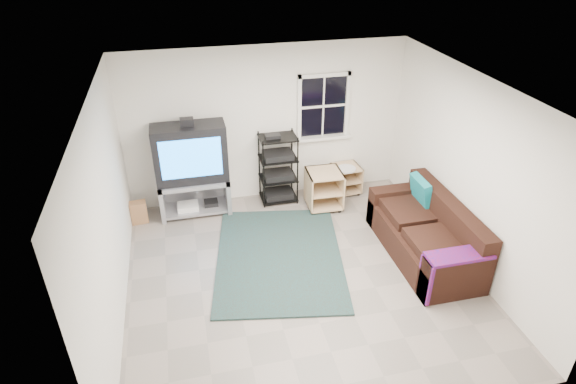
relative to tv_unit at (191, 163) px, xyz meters
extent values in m
plane|color=gray|center=(1.27, -2.00, -0.90)|extent=(4.60, 4.60, 0.00)
plane|color=white|center=(1.27, -2.00, 1.70)|extent=(4.60, 4.60, 0.00)
plane|color=white|center=(1.27, 0.30, 0.40)|extent=(4.60, 0.00, 4.60)
plane|color=white|center=(1.27, -4.30, 0.40)|extent=(4.60, 0.00, 4.60)
plane|color=white|center=(-1.03, -2.00, 0.40)|extent=(0.00, 4.60, 4.60)
plane|color=white|center=(3.57, -2.00, 0.40)|extent=(0.00, 4.60, 4.60)
cube|color=black|center=(2.22, 0.29, 0.65)|extent=(0.80, 0.01, 1.02)
cube|color=silver|center=(2.22, 0.27, 1.17)|extent=(0.88, 0.06, 0.06)
cube|color=silver|center=(2.22, 0.25, 0.10)|extent=(0.98, 0.14, 0.05)
cube|color=silver|center=(1.81, 0.27, 0.65)|extent=(0.06, 0.06, 1.10)
cube|color=silver|center=(2.63, 0.27, 0.65)|extent=(0.06, 0.06, 1.10)
cube|color=silver|center=(2.22, 0.27, 0.65)|extent=(0.78, 0.04, 0.04)
cube|color=#95959C|center=(0.00, -0.01, -0.32)|extent=(1.12, 0.56, 0.07)
cube|color=#95959C|center=(-0.53, -0.01, -0.59)|extent=(0.07, 0.56, 0.62)
cube|color=#95959C|center=(0.53, -0.01, -0.59)|extent=(0.07, 0.56, 0.62)
cube|color=#95959C|center=(0.00, -0.01, -0.82)|extent=(0.98, 0.51, 0.04)
cube|color=#95959C|center=(0.00, 0.25, -0.59)|extent=(1.12, 0.04, 0.62)
cube|color=silver|center=(-0.13, -0.05, -0.76)|extent=(0.34, 0.27, 0.09)
cube|color=black|center=(0.25, -0.01, -0.77)|extent=(0.22, 0.20, 0.07)
cube|color=black|center=(0.00, -0.01, 0.17)|extent=(1.12, 0.47, 0.92)
cube|color=#1E86FF|center=(0.00, -0.25, 0.19)|extent=(0.92, 0.01, 0.62)
cube|color=black|center=(0.00, -0.01, 0.69)|extent=(0.20, 0.15, 0.11)
cylinder|color=black|center=(1.12, -0.14, -0.29)|extent=(0.02, 0.02, 1.22)
cylinder|color=black|center=(1.69, -0.14, -0.29)|extent=(0.02, 0.02, 1.22)
cylinder|color=black|center=(1.12, 0.26, -0.29)|extent=(0.02, 0.02, 1.22)
cylinder|color=black|center=(1.69, 0.26, -0.29)|extent=(0.02, 0.02, 1.22)
cube|color=black|center=(1.41, 0.06, -0.85)|extent=(0.61, 0.44, 0.02)
cube|color=black|center=(1.41, 0.06, -0.79)|extent=(0.48, 0.35, 0.10)
cube|color=black|center=(1.41, 0.06, -0.48)|extent=(0.61, 0.44, 0.02)
cube|color=black|center=(1.41, 0.06, -0.42)|extent=(0.48, 0.35, 0.10)
cube|color=black|center=(1.41, 0.06, -0.11)|extent=(0.61, 0.44, 0.02)
cube|color=black|center=(1.41, 0.06, -0.05)|extent=(0.48, 0.35, 0.10)
cube|color=black|center=(1.41, 0.06, 0.26)|extent=(0.61, 0.44, 0.02)
cube|color=tan|center=(2.09, -0.34, -0.26)|extent=(0.57, 0.57, 0.02)
cube|color=tan|center=(2.09, -0.34, -0.83)|extent=(0.57, 0.57, 0.02)
cube|color=tan|center=(1.83, -0.33, -0.55)|extent=(0.04, 0.56, 0.60)
cube|color=tan|center=(2.36, -0.35, -0.55)|extent=(0.04, 0.56, 0.60)
cube|color=tan|center=(2.10, -0.07, -0.55)|extent=(0.51, 0.04, 0.60)
cube|color=tan|center=(2.09, -0.34, -0.57)|extent=(0.52, 0.55, 0.02)
cylinder|color=black|center=(1.86, -0.55, -0.87)|extent=(0.06, 0.06, 0.06)
cylinder|color=black|center=(2.32, -0.12, -0.87)|extent=(0.06, 0.06, 0.06)
cube|color=tan|center=(2.62, 0.05, -0.41)|extent=(0.49, 0.49, 0.02)
cube|color=tan|center=(2.62, 0.05, -0.84)|extent=(0.49, 0.49, 0.02)
cube|color=tan|center=(2.40, 0.03, -0.63)|extent=(0.06, 0.45, 0.45)
cube|color=tan|center=(2.83, 0.07, -0.63)|extent=(0.06, 0.45, 0.45)
cube|color=tan|center=(2.60, 0.27, -0.63)|extent=(0.41, 0.05, 0.45)
cube|color=tan|center=(2.62, 0.05, -0.65)|extent=(0.44, 0.46, 0.02)
cylinder|color=black|center=(2.45, -0.14, -0.88)|extent=(0.05, 0.05, 0.05)
cylinder|color=black|center=(2.78, 0.24, -0.88)|extent=(0.05, 0.05, 0.05)
cylinder|color=silver|center=(2.58, -0.05, -0.39)|extent=(0.32, 0.32, 0.02)
cube|color=black|center=(3.09, -1.92, -0.69)|extent=(0.91, 2.02, 0.42)
cube|color=black|center=(3.42, -1.92, -0.26)|extent=(0.24, 2.02, 0.43)
cube|color=black|center=(3.09, -1.04, -0.59)|extent=(0.91, 0.24, 0.63)
cube|color=black|center=(3.09, -2.81, -0.59)|extent=(0.91, 0.24, 0.63)
cube|color=black|center=(3.01, -2.33, -0.41)|extent=(0.60, 0.73, 0.13)
cube|color=black|center=(3.01, -1.52, -0.41)|extent=(0.60, 0.73, 0.13)
cube|color=teal|center=(3.27, -1.37, -0.18)|extent=(0.20, 0.48, 0.42)
cube|color=navy|center=(3.07, -2.81, -0.26)|extent=(0.83, 0.30, 0.04)
cube|color=navy|center=(2.65, -2.81, -0.57)|extent=(0.04, 0.30, 0.58)
cube|color=black|center=(1.07, -1.53, -0.89)|extent=(2.17, 2.70, 0.03)
cube|color=#996B44|center=(-0.90, -0.12, -0.72)|extent=(0.27, 0.19, 0.37)
camera|label=1|loc=(-0.07, -6.92, 3.38)|focal=30.00mm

